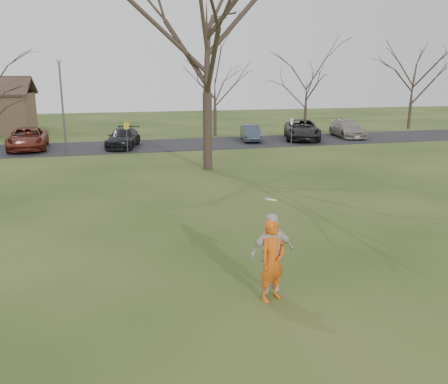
{
  "coord_description": "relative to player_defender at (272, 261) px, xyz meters",
  "views": [
    {
      "loc": [
        -3.66,
        -9.7,
        5.07
      ],
      "look_at": [
        0.0,
        4.0,
        1.5
      ],
      "focal_mm": 36.87,
      "sensor_mm": 36.0,
      "label": 1
    }
  ],
  "objects": [
    {
      "name": "ground",
      "position": [
        0.05,
        0.48,
        -0.96
      ],
      "size": [
        120.0,
        120.0,
        0.0
      ],
      "primitive_type": "plane",
      "color": "#1E380F",
      "rests_on": "ground"
    },
    {
      "name": "parking_strip",
      "position": [
        0.05,
        25.48,
        -0.94
      ],
      "size": [
        62.0,
        6.5,
        0.04
      ],
      "primitive_type": "cube",
      "color": "black",
      "rests_on": "ground"
    },
    {
      "name": "player_defender",
      "position": [
        0.0,
        0.0,
        0.0
      ],
      "size": [
        0.82,
        0.69,
        1.92
      ],
      "primitive_type": "imported",
      "rotation": [
        0.0,
        0.0,
        0.4
      ],
      "color": "#D55311",
      "rests_on": "ground"
    },
    {
      "name": "car_2",
      "position": [
        -8.67,
        25.71,
        -0.16
      ],
      "size": [
        2.81,
        5.62,
        1.53
      ],
      "primitive_type": "imported",
      "rotation": [
        0.0,
        0.0,
        0.05
      ],
      "color": "#5F2116",
      "rests_on": "parking_strip"
    },
    {
      "name": "car_3",
      "position": [
        -2.09,
        24.94,
        -0.23
      ],
      "size": [
        3.03,
        5.07,
        1.37
      ],
      "primitive_type": "imported",
      "rotation": [
        0.0,
        0.0,
        -0.25
      ],
      "color": "black",
      "rests_on": "parking_strip"
    },
    {
      "name": "car_5",
      "position": [
        7.96,
        25.81,
        -0.29
      ],
      "size": [
        2.05,
        4.03,
        1.27
      ],
      "primitive_type": "imported",
      "rotation": [
        0.0,
        0.0,
        -0.19
      ],
      "color": "#313A49",
      "rests_on": "parking_strip"
    },
    {
      "name": "car_6",
      "position": [
        12.31,
        25.61,
        -0.12
      ],
      "size": [
        4.46,
        6.35,
        1.61
      ],
      "primitive_type": "imported",
      "rotation": [
        0.0,
        0.0,
        -0.34
      ],
      "color": "black",
      "rests_on": "parking_strip"
    },
    {
      "name": "car_7",
      "position": [
        16.69,
        25.99,
        -0.21
      ],
      "size": [
        2.75,
        5.18,
        1.43
      ],
      "primitive_type": "imported",
      "rotation": [
        0.0,
        0.0,
        -0.16
      ],
      "color": "gray",
      "rests_on": "parking_strip"
    },
    {
      "name": "catching_play",
      "position": [
        0.05,
        0.14,
        0.14
      ],
      "size": [
        1.16,
        0.6,
        2.27
      ],
      "color": "beige",
      "rests_on": "ground"
    },
    {
      "name": "lamp_post",
      "position": [
        -5.95,
        22.98,
        3.01
      ],
      "size": [
        0.34,
        0.34,
        6.27
      ],
      "color": "#47474C",
      "rests_on": "ground"
    },
    {
      "name": "sign_yellow",
      "position": [
        -1.95,
        22.48,
        0.49
      ],
      "size": [
        0.35,
        0.35,
        2.08
      ],
      "color": "#47474C",
      "rests_on": "ground"
    },
    {
      "name": "sign_white",
      "position": [
        10.05,
        22.48,
        0.49
      ],
      "size": [
        0.35,
        0.35,
        2.08
      ],
      "color": "#47474C",
      "rests_on": "ground"
    },
    {
      "name": "big_tree",
      "position": [
        2.05,
        15.48,
        6.04
      ],
      "size": [
        9.0,
        9.0,
        14.0
      ],
      "primitive_type": null,
      "color": "#352821",
      "rests_on": "ground"
    },
    {
      "name": "small_tree_row",
      "position": [
        4.43,
        30.54,
        2.93
      ],
      "size": [
        55.0,
        5.9,
        8.5
      ],
      "color": "#352821",
      "rests_on": "ground"
    }
  ]
}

